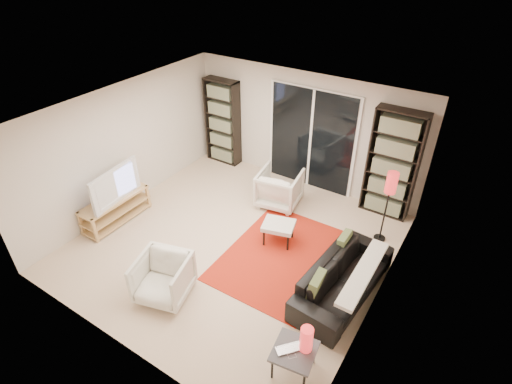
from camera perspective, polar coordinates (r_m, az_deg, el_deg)
floor at (r=7.13m, az=-3.02°, el=-7.23°), size 5.00×5.00×0.00m
wall_back at (r=8.30m, az=6.83°, el=8.79°), size 5.00×0.02×2.40m
wall_front at (r=5.06m, az=-20.34°, el=-12.16°), size 5.00×0.02×2.40m
wall_left at (r=7.96m, az=-18.24°, el=6.12°), size 0.02×5.00×2.40m
wall_right at (r=5.59m, az=18.19°, el=-6.65°), size 0.02×5.00×2.40m
ceiling at (r=5.85m, az=-3.72°, el=10.84°), size 5.00×5.00×0.02m
sliding_door at (r=8.26m, az=7.89°, el=7.42°), size 1.92×0.08×2.16m
bookshelf_left at (r=9.20m, az=-4.79°, el=9.93°), size 0.80×0.30×1.95m
bookshelf_right at (r=7.69m, az=18.90°, el=3.71°), size 0.90×0.30×2.10m
tv_stand at (r=7.91m, az=-19.37°, el=-2.29°), size 0.43×1.34×0.50m
tv at (r=7.60m, az=-20.05°, el=1.11°), size 0.28×1.15×0.66m
rug at (r=6.87m, az=3.71°, el=-9.11°), size 1.78×2.39×0.01m
sofa at (r=6.22m, az=12.38°, el=-11.99°), size 0.94×2.05×0.58m
armchair_back at (r=7.87m, az=3.36°, el=0.57°), size 0.91×0.93×0.74m
armchair_front at (r=6.17m, az=-13.14°, el=-11.87°), size 0.92×0.93×0.69m
ottoman at (r=6.93m, az=3.25°, el=-4.90°), size 0.63×0.56×0.40m
side_table at (r=5.24m, az=5.50°, el=-21.84°), size 0.58×0.58×0.40m
laptop at (r=5.17m, az=4.89°, el=-21.81°), size 0.36×0.37×0.02m
table_lamp at (r=5.09m, az=7.21°, el=-20.11°), size 0.16×0.16×0.36m
floor_lamp at (r=6.93m, az=18.60°, el=0.27°), size 0.21×0.21×1.37m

